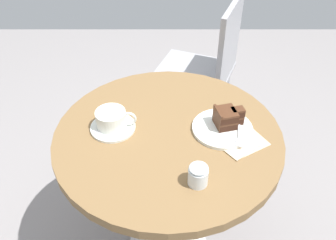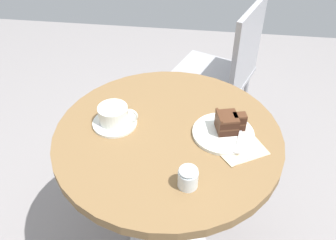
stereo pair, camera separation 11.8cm
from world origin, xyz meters
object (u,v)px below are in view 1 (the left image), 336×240
at_px(coffee_cup, 112,118).
at_px(napkin, 239,140).
at_px(cake_plate, 223,128).
at_px(fork, 240,135).
at_px(sugar_pot, 199,175).
at_px(saucer, 113,127).
at_px(teaspoon, 103,133).
at_px(cake_slice, 228,117).
at_px(cafe_chair, 208,66).

distance_m(coffee_cup, napkin, 0.43).
bearing_deg(cake_plate, fork, -41.62).
xyz_separation_m(cake_plate, sugar_pot, (-0.10, -0.23, 0.03)).
distance_m(cake_plate, sugar_pot, 0.25).
xyz_separation_m(cake_plate, fork, (0.05, -0.04, 0.01)).
bearing_deg(saucer, sugar_pot, -41.20).
bearing_deg(teaspoon, napkin, -173.22).
xyz_separation_m(cake_slice, cafe_chair, (0.01, 0.64, -0.19)).
bearing_deg(saucer, cake_slice, 0.81).
xyz_separation_m(coffee_cup, teaspoon, (-0.03, -0.04, -0.03)).
relative_size(cake_slice, cafe_chair, 0.12).
height_order(saucer, cake_plate, cake_plate).
height_order(teaspoon, cake_slice, cake_slice).
relative_size(napkin, sugar_pot, 2.86).
relative_size(fork, napkin, 0.72).
bearing_deg(cake_slice, coffee_cup, 179.96).
distance_m(teaspoon, cake_plate, 0.40).
bearing_deg(fork, cake_slice, -139.48).
relative_size(saucer, coffee_cup, 1.12).
distance_m(coffee_cup, cake_slice, 0.39).
bearing_deg(sugar_pot, cake_plate, 66.93).
bearing_deg(saucer, napkin, -8.18).
xyz_separation_m(cafe_chair, sugar_pot, (-0.12, -0.89, 0.19)).
height_order(saucer, sugar_pot, sugar_pot).
xyz_separation_m(coffee_cup, cafe_chair, (0.39, 0.64, -0.19)).
height_order(cake_slice, sugar_pot, cake_slice).
bearing_deg(napkin, cafe_chair, 92.15).
xyz_separation_m(cake_slice, fork, (0.03, -0.06, -0.03)).
height_order(cake_slice, napkin, cake_slice).
relative_size(coffee_cup, cafe_chair, 0.16).
bearing_deg(fork, saucer, -88.08).
height_order(saucer, teaspoon, teaspoon).
bearing_deg(cafe_chair, cake_slice, 20.81).
bearing_deg(cake_plate, sugar_pot, -113.07).
distance_m(cake_slice, sugar_pot, 0.27).
relative_size(coffee_cup, napkin, 0.68).
distance_m(saucer, fork, 0.42).
bearing_deg(saucer, teaspoon, -130.16).
bearing_deg(teaspoon, sugar_pot, 155.97).
bearing_deg(teaspoon, coffee_cup, -114.19).
bearing_deg(sugar_pot, cake_slice, 65.29).
relative_size(cake_plate, fork, 1.40).
distance_m(cake_plate, napkin, 0.07).
height_order(coffee_cup, cake_slice, cake_slice).
distance_m(fork, napkin, 0.02).
xyz_separation_m(napkin, sugar_pot, (-0.15, -0.18, 0.03)).
xyz_separation_m(fork, napkin, (-0.00, -0.01, -0.01)).
xyz_separation_m(coffee_cup, sugar_pot, (0.27, -0.24, -0.00)).
relative_size(teaspoon, cake_slice, 0.98).
relative_size(fork, cafe_chair, 0.17).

